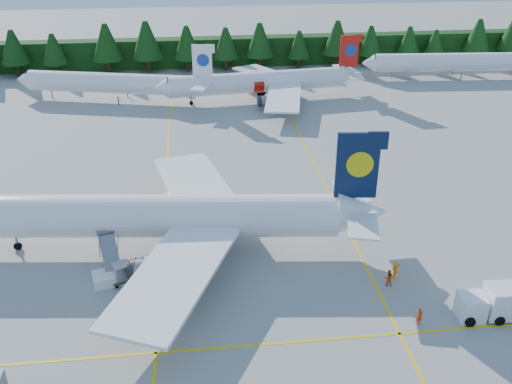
{
  "coord_description": "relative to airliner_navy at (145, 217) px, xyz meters",
  "views": [
    {
      "loc": [
        -10.0,
        -41.08,
        32.01
      ],
      "look_at": [
        -3.68,
        14.2,
        3.5
      ],
      "focal_mm": 40.0,
      "sensor_mm": 36.0,
      "label": 1
    }
  ],
  "objects": [
    {
      "name": "uld_pair",
      "position": [
        -0.66,
        -5.18,
        -2.71
      ],
      "size": [
        5.33,
        2.96,
        1.65
      ],
      "rotation": [
        0.0,
        0.0,
        0.4
      ],
      "color": "#2D3224",
      "rests_on": "ground"
    },
    {
      "name": "airliner_red",
      "position": [
        16.24,
        47.57,
        -0.59
      ],
      "size": [
        36.95,
        30.26,
        10.76
      ],
      "rotation": [
        0.0,
        0.0,
        0.11
      ],
      "color": "white",
      "rests_on": "ground"
    },
    {
      "name": "crew_a",
      "position": [
        23.43,
        -14.49,
        -3.0
      ],
      "size": [
        0.72,
        0.65,
        1.65
      ],
      "primitive_type": "imported",
      "rotation": [
        0.0,
        0.0,
        0.55
      ],
      "color": "#F63405",
      "rests_on": "ground"
    },
    {
      "name": "ground",
      "position": [
        15.44,
        -9.46,
        -3.83
      ],
      "size": [
        320.0,
        320.0,
        0.0
      ],
      "primitive_type": "plane",
      "color": "#9FA09A",
      "rests_on": "ground"
    },
    {
      "name": "crew_b",
      "position": [
        22.56,
        -8.84,
        -2.99
      ],
      "size": [
        0.84,
        0.66,
        1.68
      ],
      "primitive_type": "imported",
      "rotation": [
        0.0,
        0.0,
        3.11
      ],
      "color": "#DD4104",
      "rests_on": "ground"
    },
    {
      "name": "airstairs",
      "position": [
        -2.86,
        -4.99,
        -3.05
      ],
      "size": [
        4.38,
        5.94,
        3.58
      ],
      "rotation": [
        0.0,
        0.0,
        0.26
      ],
      "color": "white",
      "rests_on": "ground"
    },
    {
      "name": "airliner_far_right",
      "position": [
        55.89,
        57.66,
        -0.55
      ],
      "size": [
        35.98,
        5.71,
        10.46
      ],
      "rotation": [
        0.0,
        0.0,
        -0.07
      ],
      "color": "white",
      "rests_on": "ground"
    },
    {
      "name": "treeline_hedge",
      "position": [
        15.44,
        72.54,
        -0.83
      ],
      "size": [
        220.0,
        4.0,
        6.0
      ],
      "primitive_type": "cube",
      "color": "black",
      "rests_on": "ground"
    },
    {
      "name": "service_truck",
      "position": [
        30.13,
        -14.2,
        -2.35
      ],
      "size": [
        6.26,
        2.5,
        2.98
      ],
      "rotation": [
        0.0,
        0.0,
        -0.04
      ],
      "color": "white",
      "rests_on": "ground"
    },
    {
      "name": "taxi_stripe_a",
      "position": [
        1.44,
        10.54,
        -3.82
      ],
      "size": [
        0.25,
        120.0,
        0.01
      ],
      "primitive_type": "cube",
      "color": "yellow",
      "rests_on": "ground"
    },
    {
      "name": "crew_c",
      "position": [
        23.61,
        -7.87,
        -2.94
      ],
      "size": [
        0.64,
        0.82,
        1.76
      ],
      "primitive_type": "imported",
      "rotation": [
        0.0,
        0.0,
        1.79
      ],
      "color": "orange",
      "rests_on": "ground"
    },
    {
      "name": "airliner_navy",
      "position": [
        0.0,
        0.0,
        0.0
      ],
      "size": [
        43.74,
        35.82,
        12.73
      ],
      "rotation": [
        0.0,
        0.0,
        -0.11
      ],
      "color": "white",
      "rests_on": "ground"
    },
    {
      "name": "taxi_stripe_cross",
      "position": [
        15.44,
        -15.46,
        -3.82
      ],
      "size": [
        80.0,
        0.25,
        0.01
      ],
      "primitive_type": "cube",
      "color": "yellow",
      "rests_on": "ground"
    },
    {
      "name": "taxi_stripe_b",
      "position": [
        21.44,
        10.54,
        -3.82
      ],
      "size": [
        0.25,
        120.0,
        0.01
      ],
      "primitive_type": "cube",
      "color": "yellow",
      "rests_on": "ground"
    },
    {
      "name": "airliner_far_left",
      "position": [
        -9.76,
        50.49,
        -0.54
      ],
      "size": [
        35.37,
        11.47,
        10.47
      ],
      "rotation": [
        0.0,
        0.0,
        -0.25
      ],
      "color": "white",
      "rests_on": "ground"
    }
  ]
}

